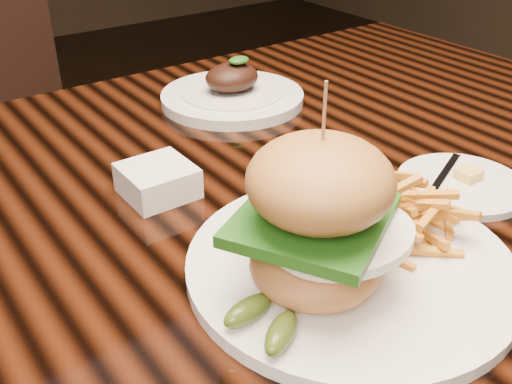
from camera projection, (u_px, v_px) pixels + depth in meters
dining_table at (199, 237)px, 0.81m from camera, size 1.60×0.90×0.75m
burger_plate at (349, 229)px, 0.59m from camera, size 0.34×0.34×0.22m
side_saucer at (461, 184)px, 0.77m from camera, size 0.16×0.16×0.02m
ramekin at (158, 181)px, 0.75m from camera, size 0.11×0.11×0.04m
far_dish at (232, 94)px, 1.02m from camera, size 0.24×0.24×0.08m
chair_far at (0, 122)px, 1.48m from camera, size 0.54×0.54×0.95m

